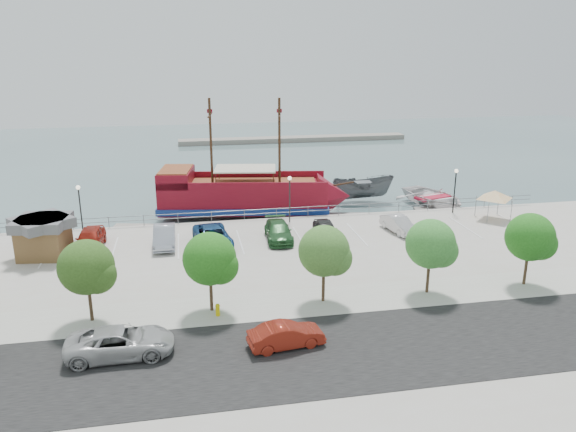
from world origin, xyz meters
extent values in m
plane|color=#486266|center=(0.00, 0.00, -1.00)|extent=(160.00, 160.00, 0.00)
cube|color=#A89F93|center=(0.00, -21.00, -0.60)|extent=(100.00, 58.00, 1.20)
cube|color=black|center=(0.00, -16.00, 0.01)|extent=(100.00, 8.00, 0.04)
cube|color=#A4A196|center=(0.00, -10.00, 0.01)|extent=(100.00, 4.00, 0.05)
cylinder|color=slate|center=(0.00, 7.80, 0.95)|extent=(50.00, 0.06, 0.06)
cylinder|color=slate|center=(0.00, 7.80, 0.55)|extent=(50.00, 0.06, 0.06)
cube|color=gray|center=(10.00, 55.00, -0.60)|extent=(40.00, 3.00, 0.80)
cube|color=maroon|center=(-3.49, 12.59, 0.94)|extent=(16.96, 7.67, 2.66)
cube|color=navy|center=(-3.49, 12.59, 0.07)|extent=(17.32, 8.02, 0.61)
cone|color=maroon|center=(5.39, 11.15, 0.94)|extent=(4.02, 5.37, 4.91)
cube|color=maroon|center=(-10.05, 13.65, 2.99)|extent=(3.85, 5.54, 1.43)
cube|color=brown|center=(-10.05, 13.65, 3.75)|extent=(3.58, 5.10, 0.12)
cube|color=brown|center=(-2.99, 12.51, 2.32)|extent=(13.84, 6.57, 0.15)
cube|color=maroon|center=(-3.10, 15.01, 2.63)|extent=(16.18, 2.82, 0.72)
cube|color=maroon|center=(-3.89, 10.17, 2.63)|extent=(16.18, 2.82, 0.72)
cylinder|color=#382111|center=(0.04, 12.02, 6.46)|extent=(0.28, 0.28, 8.38)
cylinder|color=#382111|center=(-6.52, 13.08, 6.46)|extent=(0.28, 0.28, 8.38)
cylinder|color=#382111|center=(0.04, 12.02, 9.02)|extent=(0.63, 3.05, 0.14)
cylinder|color=#382111|center=(-6.52, 13.08, 9.02)|extent=(0.63, 3.05, 0.14)
cube|color=beige|center=(-3.29, 12.56, 3.80)|extent=(6.48, 4.78, 0.12)
cylinder|color=#382111|center=(6.09, 11.03, 2.17)|extent=(2.54, 0.57, 0.60)
imported|color=#56585B|center=(9.77, 15.15, 0.30)|extent=(6.93, 3.16, 2.60)
imported|color=silver|center=(16.46, 11.77, -0.16)|extent=(7.81, 9.38, 1.67)
cube|color=gray|center=(-12.51, 9.20, -0.80)|extent=(7.37, 3.52, 0.41)
cube|color=gray|center=(7.12, 9.20, -0.80)|extent=(7.36, 3.34, 0.41)
cube|color=slate|center=(17.20, 9.20, -0.79)|extent=(7.48, 3.60, 0.41)
cube|color=brown|center=(-20.00, 1.65, 1.20)|extent=(3.69, 3.69, 2.40)
cube|color=#565559|center=(-20.00, 1.65, 2.68)|extent=(4.18, 4.18, 0.76)
cylinder|color=slate|center=(17.62, 5.24, 0.97)|extent=(0.06, 0.06, 1.94)
cylinder|color=slate|center=(19.91, 5.20, 0.97)|extent=(0.06, 0.06, 1.94)
cylinder|color=slate|center=(17.59, 2.95, 0.97)|extent=(0.06, 0.06, 1.94)
cylinder|color=slate|center=(19.88, 2.91, 0.97)|extent=(0.06, 0.06, 1.94)
pyramid|color=white|center=(18.75, 4.07, 2.69)|extent=(3.75, 3.75, 0.79)
imported|color=#AAAAAA|center=(-12.94, -14.28, 0.77)|extent=(5.59, 2.65, 1.54)
imported|color=maroon|center=(-4.30, -15.01, 0.68)|extent=(4.27, 1.98, 1.35)
cylinder|color=#D6C205|center=(-7.68, -10.80, 0.33)|extent=(0.26, 0.26, 0.65)
sphere|color=#D6C205|center=(-7.68, -10.80, 0.67)|extent=(0.28, 0.28, 0.28)
cylinder|color=black|center=(-18.00, 6.50, 2.00)|extent=(0.12, 0.12, 4.00)
sphere|color=#FFF2CC|center=(-18.00, 6.50, 4.10)|extent=(0.36, 0.36, 0.36)
cylinder|color=black|center=(0.00, 6.50, 2.00)|extent=(0.12, 0.12, 4.00)
sphere|color=#FFF2CC|center=(0.00, 6.50, 4.10)|extent=(0.36, 0.36, 0.36)
cylinder|color=black|center=(16.00, 6.50, 2.00)|extent=(0.12, 0.12, 4.00)
sphere|color=#FFF2CC|center=(16.00, 6.50, 4.10)|extent=(0.36, 0.36, 0.36)
cylinder|color=#473321|center=(-15.00, -10.00, 1.10)|extent=(0.20, 0.20, 2.20)
sphere|color=#2B4C18|center=(-15.00, -10.00, 3.40)|extent=(3.20, 3.20, 3.20)
sphere|color=#2B4C18|center=(-14.40, -10.30, 3.00)|extent=(2.20, 2.20, 2.20)
cylinder|color=#473321|center=(-8.00, -10.00, 1.10)|extent=(0.20, 0.20, 2.20)
sphere|color=#215F17|center=(-8.00, -10.00, 3.40)|extent=(3.20, 3.20, 3.20)
sphere|color=#215F17|center=(-7.40, -10.30, 3.00)|extent=(2.20, 2.20, 2.20)
cylinder|color=#473321|center=(-1.00, -10.00, 1.10)|extent=(0.20, 0.20, 2.20)
sphere|color=#3A6427|center=(-1.00, -10.00, 3.40)|extent=(3.20, 3.20, 3.20)
sphere|color=#3A6427|center=(-0.40, -10.30, 3.00)|extent=(2.20, 2.20, 2.20)
cylinder|color=#473321|center=(6.00, -10.00, 1.10)|extent=(0.20, 0.20, 2.20)
sphere|color=#32722B|center=(6.00, -10.00, 3.40)|extent=(3.20, 3.20, 3.20)
sphere|color=#32722B|center=(6.60, -10.30, 3.00)|extent=(2.20, 2.20, 2.20)
cylinder|color=#473321|center=(13.00, -10.00, 1.10)|extent=(0.20, 0.20, 2.20)
sphere|color=#205F18|center=(13.00, -10.00, 3.40)|extent=(3.20, 3.20, 3.20)
sphere|color=#205F18|center=(13.60, -10.30, 3.00)|extent=(2.20, 2.20, 2.20)
imported|color=maroon|center=(-16.83, 2.65, 0.83)|extent=(2.18, 4.95, 1.66)
imported|color=#9FA2B2|center=(-11.05, 2.26, 0.80)|extent=(1.69, 4.85, 1.60)
imported|color=navy|center=(-7.24, 1.44, 0.79)|extent=(3.30, 5.95, 1.58)
imported|color=#26592B|center=(-1.81, 1.93, 0.73)|extent=(2.30, 5.16, 1.47)
imported|color=#242424|center=(2.13, 1.68, 0.73)|extent=(1.96, 4.39, 1.47)
imported|color=silver|center=(8.73, 2.03, 0.69)|extent=(2.18, 4.39, 1.38)
camera|label=1|loc=(-9.16, -41.35, 15.68)|focal=35.00mm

